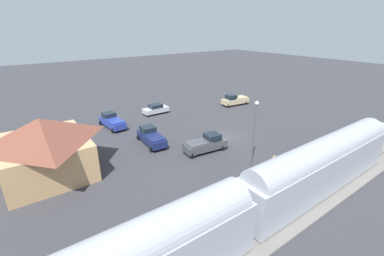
{
  "coord_description": "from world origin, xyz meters",
  "views": [
    {
      "loc": [
        -24.0,
        23.81,
        14.58
      ],
      "look_at": [
        3.77,
        3.78,
        1.0
      ],
      "focal_mm": 24.39,
      "sensor_mm": 36.0,
      "label": 1
    }
  ],
  "objects_px": {
    "pedestrian_on_platform": "(283,163)",
    "pickup_blue": "(112,121)",
    "pickup_charcoal": "(206,144)",
    "pickup_navy": "(151,137)",
    "sedan_silver": "(156,109)",
    "station_building": "(44,146)",
    "pickup_tan": "(235,100)",
    "light_pole_near_platform": "(255,126)",
    "pedestrian_waiting_far": "(274,162)"
  },
  "relations": [
    {
      "from": "station_building",
      "to": "pedestrian_on_platform",
      "type": "relative_size",
      "value": 5.8
    },
    {
      "from": "pickup_blue",
      "to": "light_pole_near_platform",
      "type": "bearing_deg",
      "value": -157.56
    },
    {
      "from": "light_pole_near_platform",
      "to": "pickup_tan",
      "type": "bearing_deg",
      "value": -39.94
    },
    {
      "from": "pickup_charcoal",
      "to": "pickup_navy",
      "type": "xyz_separation_m",
      "value": [
        5.82,
        4.47,
        0.0
      ]
    },
    {
      "from": "pedestrian_on_platform",
      "to": "pedestrian_waiting_far",
      "type": "xyz_separation_m",
      "value": [
        0.78,
        0.51,
        0.0
      ]
    },
    {
      "from": "pickup_charcoal",
      "to": "pickup_navy",
      "type": "bearing_deg",
      "value": 37.53
    },
    {
      "from": "pedestrian_on_platform",
      "to": "pickup_charcoal",
      "type": "xyz_separation_m",
      "value": [
        8.83,
        3.13,
        -0.25
      ]
    },
    {
      "from": "sedan_silver",
      "to": "pickup_navy",
      "type": "bearing_deg",
      "value": 148.87
    },
    {
      "from": "station_building",
      "to": "sedan_silver",
      "type": "height_order",
      "value": "station_building"
    },
    {
      "from": "pickup_blue",
      "to": "pickup_navy",
      "type": "bearing_deg",
      "value": -167.0
    },
    {
      "from": "pedestrian_on_platform",
      "to": "pickup_tan",
      "type": "distance_m",
      "value": 25.35
    },
    {
      "from": "pickup_charcoal",
      "to": "pickup_tan",
      "type": "bearing_deg",
      "value": -54.02
    },
    {
      "from": "pickup_navy",
      "to": "pedestrian_waiting_far",
      "type": "bearing_deg",
      "value": -152.93
    },
    {
      "from": "pickup_blue",
      "to": "light_pole_near_platform",
      "type": "relative_size",
      "value": 0.75
    },
    {
      "from": "pedestrian_on_platform",
      "to": "light_pole_near_platform",
      "type": "bearing_deg",
      "value": 21.55
    },
    {
      "from": "pickup_blue",
      "to": "pickup_charcoal",
      "type": "xyz_separation_m",
      "value": [
        -14.64,
        -6.51,
        0.0
      ]
    },
    {
      "from": "station_building",
      "to": "sedan_silver",
      "type": "xyz_separation_m",
      "value": [
        11.05,
        -18.53,
        -2.33
      ]
    },
    {
      "from": "light_pole_near_platform",
      "to": "pedestrian_on_platform",
      "type": "bearing_deg",
      "value": -158.45
    },
    {
      "from": "pedestrian_on_platform",
      "to": "light_pole_near_platform",
      "type": "relative_size",
      "value": 0.23
    },
    {
      "from": "station_building",
      "to": "light_pole_near_platform",
      "type": "xyz_separation_m",
      "value": [
        -11.2,
        -18.43,
        1.48
      ]
    },
    {
      "from": "pedestrian_on_platform",
      "to": "pickup_navy",
      "type": "bearing_deg",
      "value": 27.42
    },
    {
      "from": "pickup_blue",
      "to": "pickup_tan",
      "type": "xyz_separation_m",
      "value": [
        -2.28,
        -23.54,
        0.0
      ]
    },
    {
      "from": "pickup_blue",
      "to": "sedan_silver",
      "type": "height_order",
      "value": "pickup_blue"
    },
    {
      "from": "pickup_tan",
      "to": "pickup_navy",
      "type": "bearing_deg",
      "value": 106.91
    },
    {
      "from": "pickup_blue",
      "to": "station_building",
      "type": "bearing_deg",
      "value": 132.41
    },
    {
      "from": "pedestrian_on_platform",
      "to": "pickup_blue",
      "type": "xyz_separation_m",
      "value": [
        23.48,
        9.64,
        -0.25
      ]
    },
    {
      "from": "station_building",
      "to": "pickup_navy",
      "type": "relative_size",
      "value": 1.8
    },
    {
      "from": "pedestrian_waiting_far",
      "to": "pickup_tan",
      "type": "bearing_deg",
      "value": -35.22
    },
    {
      "from": "pedestrian_on_platform",
      "to": "pickup_blue",
      "type": "bearing_deg",
      "value": 22.32
    },
    {
      "from": "pedestrian_on_platform",
      "to": "light_pole_near_platform",
      "type": "height_order",
      "value": "light_pole_near_platform"
    },
    {
      "from": "pickup_tan",
      "to": "light_pole_near_platform",
      "type": "relative_size",
      "value": 0.75
    },
    {
      "from": "station_building",
      "to": "pickup_blue",
      "type": "relative_size",
      "value": 1.79
    },
    {
      "from": "station_building",
      "to": "pickup_tan",
      "type": "xyz_separation_m",
      "value": [
        6.87,
        -33.56,
        -2.18
      ]
    },
    {
      "from": "pedestrian_on_platform",
      "to": "sedan_silver",
      "type": "relative_size",
      "value": 0.38
    },
    {
      "from": "pedestrian_on_platform",
      "to": "sedan_silver",
      "type": "xyz_separation_m",
      "value": [
        25.37,
        1.13,
        -0.4
      ]
    },
    {
      "from": "light_pole_near_platform",
      "to": "pickup_blue",
      "type": "bearing_deg",
      "value": 22.44
    },
    {
      "from": "pedestrian_on_platform",
      "to": "pickup_blue",
      "type": "relative_size",
      "value": 0.31
    },
    {
      "from": "pedestrian_on_platform",
      "to": "pickup_tan",
      "type": "xyz_separation_m",
      "value": [
        21.19,
        -13.9,
        -0.25
      ]
    },
    {
      "from": "station_building",
      "to": "pedestrian_waiting_far",
      "type": "bearing_deg",
      "value": -125.27
    },
    {
      "from": "pedestrian_on_platform",
      "to": "pickup_tan",
      "type": "bearing_deg",
      "value": -33.26
    },
    {
      "from": "pickup_charcoal",
      "to": "pickup_tan",
      "type": "distance_m",
      "value": 21.04
    },
    {
      "from": "sedan_silver",
      "to": "pickup_tan",
      "type": "relative_size",
      "value": 0.81
    },
    {
      "from": "station_building",
      "to": "pickup_charcoal",
      "type": "relative_size",
      "value": 1.77
    },
    {
      "from": "pickup_charcoal",
      "to": "pickup_navy",
      "type": "distance_m",
      "value": 7.34
    },
    {
      "from": "sedan_silver",
      "to": "station_building",
      "type": "bearing_deg",
      "value": 120.82
    },
    {
      "from": "station_building",
      "to": "pickup_tan",
      "type": "relative_size",
      "value": 1.78
    },
    {
      "from": "pedestrian_on_platform",
      "to": "pickup_blue",
      "type": "height_order",
      "value": "pickup_blue"
    },
    {
      "from": "pickup_blue",
      "to": "pickup_navy",
      "type": "height_order",
      "value": "same"
    },
    {
      "from": "pickup_blue",
      "to": "pickup_tan",
      "type": "height_order",
      "value": "same"
    },
    {
      "from": "station_building",
      "to": "pedestrian_on_platform",
      "type": "bearing_deg",
      "value": -126.07
    }
  ]
}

